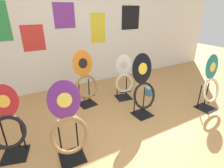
# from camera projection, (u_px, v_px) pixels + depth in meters

# --- Properties ---
(ground_plane) EXTENTS (14.00, 14.00, 0.00)m
(ground_plane) POSITION_uv_depth(u_px,v_px,m) (151.00, 159.00, 2.00)
(ground_plane) COLOR #B7844C
(wall_back) EXTENTS (8.00, 0.07, 2.60)m
(wall_back) POSITION_uv_depth(u_px,v_px,m) (73.00, 24.00, 3.51)
(wall_back) COLOR silver
(wall_back) RESTS_ON ground_plane
(toilet_seat_display_crimson_swirl) EXTENTS (0.41, 0.34, 0.86)m
(toilet_seat_display_crimson_swirl) POSITION_uv_depth(u_px,v_px,m) (8.00, 127.00, 1.91)
(toilet_seat_display_crimson_swirl) COLOR black
(toilet_seat_display_crimson_swirl) RESTS_ON ground_plane
(toilet_seat_display_white_plain) EXTENTS (0.37, 0.32, 0.84)m
(toilet_seat_display_white_plain) POSITION_uv_depth(u_px,v_px,m) (124.00, 78.00, 3.24)
(toilet_seat_display_white_plain) COLOR black
(toilet_seat_display_white_plain) RESTS_ON ground_plane
(toilet_seat_display_orange_sun) EXTENTS (0.43, 0.32, 0.97)m
(toilet_seat_display_orange_sun) POSITION_uv_depth(u_px,v_px,m) (85.00, 80.00, 2.99)
(toilet_seat_display_orange_sun) COLOR black
(toilet_seat_display_orange_sun) RESTS_ON ground_plane
(toilet_seat_display_purple_note) EXTENTS (0.42, 0.30, 0.93)m
(toilet_seat_display_purple_note) POSITION_uv_depth(u_px,v_px,m) (68.00, 126.00, 1.86)
(toilet_seat_display_purple_note) COLOR black
(toilet_seat_display_purple_note) RESTS_ON ground_plane
(toilet_seat_display_jazz_black) EXTENTS (0.43, 0.29, 1.00)m
(toilet_seat_display_jazz_black) POSITION_uv_depth(u_px,v_px,m) (143.00, 87.00, 2.67)
(toilet_seat_display_jazz_black) COLOR black
(toilet_seat_display_jazz_black) RESTS_ON ground_plane
(toilet_seat_display_teal_sax) EXTENTS (0.41, 0.29, 0.94)m
(toilet_seat_display_teal_sax) POSITION_uv_depth(u_px,v_px,m) (211.00, 86.00, 2.86)
(toilet_seat_display_teal_sax) COLOR black
(toilet_seat_display_teal_sax) RESTS_ON ground_plane
(paint_can) EXTENTS (0.14, 0.14, 0.16)m
(paint_can) POSITION_uv_depth(u_px,v_px,m) (149.00, 91.00, 3.47)
(paint_can) COLOR teal
(paint_can) RESTS_ON ground_plane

